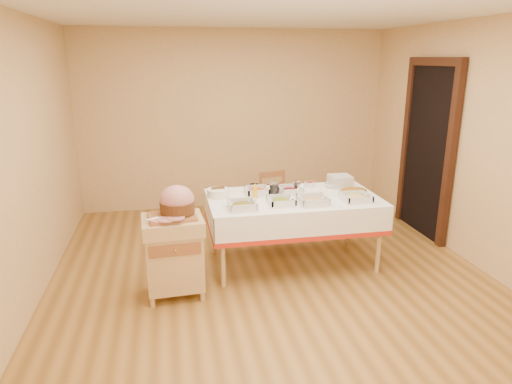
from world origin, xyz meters
The scene contains 23 objects.
room_shell centered at (0.00, 0.00, 1.30)m, with size 5.00×5.00×5.00m.
doorway centered at (2.20, 0.90, 1.11)m, with size 0.09×1.10×2.20m.
dining_table centered at (0.30, 0.30, 0.60)m, with size 1.82×1.02×0.76m.
butcher_cart centered at (-0.99, -0.19, 0.44)m, with size 0.58×0.49×0.78m.
dining_chair centered at (0.31, 1.10, 0.43)m, with size 0.43×0.42×0.83m.
ham_on_board centered at (-0.94, -0.15, 0.91)m, with size 0.45×0.43×0.30m.
serving_dish_a centered at (-0.30, 0.01, 0.80)m, with size 0.27×0.26×0.12m.
serving_dish_b centered at (0.11, 0.08, 0.79)m, with size 0.25×0.25×0.10m.
serving_dish_c centered at (0.44, 0.04, 0.80)m, with size 0.28×0.28×0.11m.
serving_dish_d centered at (0.91, 0.05, 0.79)m, with size 0.28×0.28×0.11m.
serving_dish_e centered at (-0.06, 0.47, 0.80)m, with size 0.25×0.24×0.12m.
serving_dish_f centered at (0.30, 0.43, 0.80)m, with size 0.26×0.25×0.12m.
small_bowl_left centered at (-0.46, 0.57, 0.79)m, with size 0.11×0.11×0.05m.
small_bowl_mid centered at (-0.05, 0.71, 0.79)m, with size 0.12×0.12×0.05m.
small_bowl_right centered at (0.59, 0.65, 0.79)m, with size 0.11×0.11×0.06m.
bowl_white_imported centered at (0.30, 0.60, 0.78)m, with size 0.17×0.17×0.04m, color silver.
bowl_small_imported centered at (0.83, 0.59, 0.78)m, with size 0.15×0.15×0.05m, color silver.
preserve_jar_left centered at (0.13, 0.48, 0.82)m, with size 0.11×0.11×0.14m.
preserve_jar_right centered at (0.41, 0.55, 0.81)m, with size 0.09×0.09×0.11m.
mustard_bottle centered at (-0.11, 0.35, 0.83)m, with size 0.05×0.05×0.16m.
bread_basket centered at (-0.49, 0.46, 0.80)m, with size 0.24×0.24×0.10m.
plate_stack centered at (0.94, 0.59, 0.83)m, with size 0.24×0.24×0.13m.
brass_platter centered at (1.00, 0.33, 0.78)m, with size 0.30×0.22×0.04m.
Camera 1 is at (-0.99, -4.20, 2.19)m, focal length 32.00 mm.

